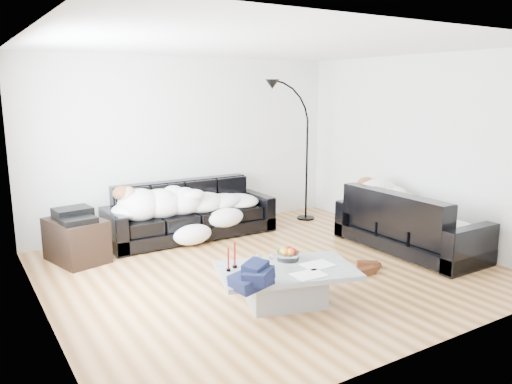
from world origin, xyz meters
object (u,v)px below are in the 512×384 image
candle_right (235,255)px  floor_lamp (307,159)px  stereo (74,214)px  sofa_back (191,210)px  candle_left (228,260)px  sleeper_right (411,204)px  fruit_bowl (288,253)px  av_cabinet (76,240)px  shoes (367,268)px  wine_glass_c (272,262)px  coffee_table (286,287)px  sleeper_back (192,196)px  wine_glass_a (258,261)px  sofa_right (410,220)px  wine_glass_b (258,265)px

candle_right → floor_lamp: (2.68, 2.33, 0.48)m
stereo → candle_right: bearing=-71.7°
sofa_back → candle_left: (-0.72, -2.44, 0.11)m
sleeper_right → fruit_bowl: size_ratio=7.51×
candle_left → floor_lamp: 3.69m
sleeper_right → candle_left: 2.97m
av_cabinet → shoes: bearing=-53.2°
sofa_back → wine_glass_c: sofa_back is taller
av_cabinet → sleeper_right: bearing=-41.1°
coffee_table → candle_right: bearing=147.1°
sleeper_back → coffee_table: size_ratio=1.54×
wine_glass_a → floor_lamp: floor_lamp is taller
stereo → sleeper_back: bearing=-2.0°
fruit_bowl → wine_glass_a: (-0.41, -0.06, 0.01)m
sleeper_back → candle_right: (-0.62, -2.34, -0.10)m
wine_glass_c → av_cabinet: bearing=118.2°
sofa_right → fruit_bowl: bearing=99.5°
wine_glass_c → candle_right: 0.38m
candle_right → av_cabinet: bearing=115.5°
sleeper_back → wine_glass_c: 2.63m
sofa_back → av_cabinet: 1.68m
coffee_table → wine_glass_c: bearing=173.3°
sleeper_back → candle_right: 2.43m
sofa_back → floor_lamp: 2.15m
coffee_table → wine_glass_c: wine_glass_c is taller
wine_glass_c → wine_glass_b: bearing=-175.1°
sofa_back → wine_glass_a: bearing=-100.0°
wine_glass_a → floor_lamp: bearing=44.8°
sofa_back → candle_left: size_ratio=10.46×
wine_glass_b → candle_right: (-0.10, 0.27, 0.04)m
sofa_back → wine_glass_b: sofa_back is taller
shoes → stereo: (-2.82, 2.22, 0.55)m
sofa_back → floor_lamp: floor_lamp is taller
sleeper_back → wine_glass_c: size_ratio=12.03×
av_cabinet → stereo: (0.00, 0.00, 0.33)m
sleeper_back → wine_glass_b: size_ratio=11.29×
sofa_right → wine_glass_b: bearing=101.6°
coffee_table → candle_right: 0.61m
wine_glass_b → wine_glass_c: wine_glass_b is taller
sleeper_back → coffee_table: (-0.19, -2.62, -0.43)m
wine_glass_a → wine_glass_b: wine_glass_b is taller
sofa_back → sofa_right: (2.23, -2.10, 0.01)m
fruit_bowl → wine_glass_b: 0.51m
sleeper_right → shoes: bearing=106.6°
coffee_table → floor_lamp: bearing=49.3°
sleeper_back → wine_glass_a: sleeper_back is taller
shoes → candle_left: bearing=-166.1°
coffee_table → fruit_bowl: (0.15, 0.19, 0.27)m
wine_glass_c → shoes: wine_glass_c is taller
fruit_bowl → sofa_right: bearing=9.5°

